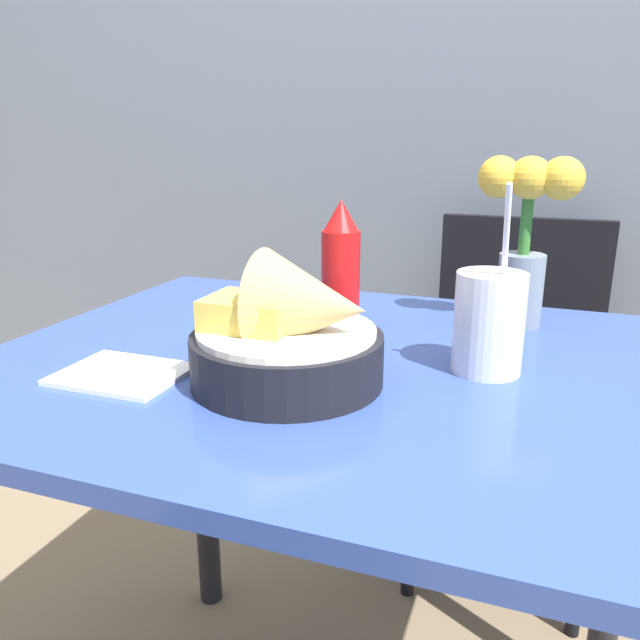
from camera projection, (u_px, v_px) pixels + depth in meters
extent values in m
cube|color=slate|center=(466.00, 22.00, 1.55)|extent=(7.00, 0.06, 2.60)
cube|color=#334C9E|center=(339.00, 367.00, 0.83)|extent=(0.94, 0.73, 0.02)
cylinder|color=black|center=(203.00, 458.00, 1.34)|extent=(0.05, 0.05, 0.72)
cylinder|color=black|center=(618.00, 539.00, 1.07)|extent=(0.05, 0.05, 0.72)
cylinder|color=black|center=(411.00, 514.00, 1.40)|extent=(0.03, 0.03, 0.42)
cylinder|color=black|center=(583.00, 549.00, 1.28)|extent=(0.03, 0.03, 0.42)
cylinder|color=black|center=(438.00, 443.00, 1.73)|extent=(0.03, 0.03, 0.42)
cylinder|color=black|center=(578.00, 466.00, 1.61)|extent=(0.03, 0.03, 0.42)
cube|color=black|center=(508.00, 404.00, 1.44)|extent=(0.40, 0.40, 0.02)
cube|color=black|center=(521.00, 298.00, 1.55)|extent=(0.40, 0.03, 0.40)
cylinder|color=black|center=(287.00, 358.00, 0.74)|extent=(0.23, 0.23, 0.06)
cylinder|color=white|center=(287.00, 331.00, 0.73)|extent=(0.21, 0.21, 0.01)
cone|color=tan|center=(309.00, 306.00, 0.71)|extent=(0.13, 0.13, 0.13)
cube|color=#E5C14C|center=(251.00, 316.00, 0.73)|extent=(0.10, 0.08, 0.04)
cylinder|color=red|center=(341.00, 281.00, 0.93)|extent=(0.06, 0.06, 0.15)
cone|color=red|center=(341.00, 215.00, 0.90)|extent=(0.05, 0.05, 0.05)
cylinder|color=silver|center=(489.00, 323.00, 0.76)|extent=(0.09, 0.09, 0.13)
cylinder|color=black|center=(488.00, 331.00, 0.77)|extent=(0.08, 0.08, 0.10)
cylinder|color=white|center=(504.00, 279.00, 0.74)|extent=(0.01, 0.08, 0.23)
cylinder|color=gray|center=(520.00, 290.00, 0.96)|extent=(0.07, 0.07, 0.11)
cylinder|color=#33722D|center=(526.00, 221.00, 0.93)|extent=(0.02, 0.02, 0.10)
sphere|color=gold|center=(530.00, 178.00, 0.91)|extent=(0.06, 0.06, 0.06)
sphere|color=gold|center=(499.00, 177.00, 0.92)|extent=(0.06, 0.06, 0.06)
sphere|color=gold|center=(562.00, 178.00, 0.89)|extent=(0.06, 0.06, 0.06)
cube|color=white|center=(122.00, 374.00, 0.76)|extent=(0.15, 0.12, 0.01)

